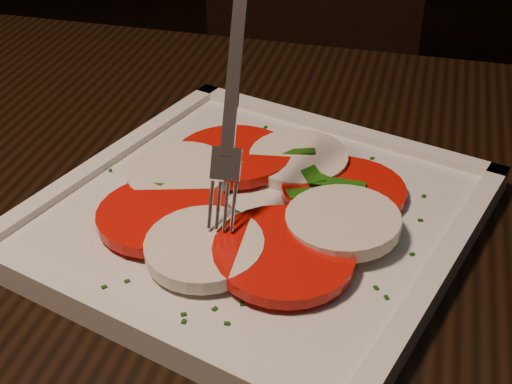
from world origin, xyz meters
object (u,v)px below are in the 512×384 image
at_px(plate, 256,218).
at_px(fork, 236,86).
at_px(table, 160,354).
at_px(chair, 302,55).

height_order(plate, fork, fork).
xyz_separation_m(table, fork, (0.05, 0.05, 0.21)).
bearing_deg(fork, chair, 94.10).
xyz_separation_m(table, plate, (0.06, 0.05, 0.11)).
relative_size(table, plate, 4.26).
height_order(chair, fork, fork).
distance_m(chair, fork, 0.89).
bearing_deg(plate, fork, 175.90).
xyz_separation_m(chair, fork, (0.09, -0.82, 0.33)).
relative_size(table, fork, 7.90).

